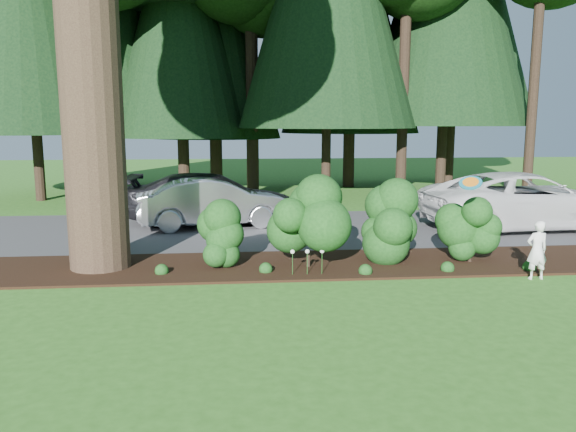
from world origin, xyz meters
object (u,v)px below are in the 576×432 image
object	(u,v)px
car_silver_wagon	(214,202)
child	(537,250)
frisbee	(471,183)
car_white_suv	(525,201)
car_dark_suv	(212,198)

from	to	relation	value
car_silver_wagon	child	size ratio (longest dim) A/B	3.76
child	frisbee	distance (m)	1.88
frisbee	car_white_suv	bearing A→B (deg)	51.87
car_silver_wagon	frisbee	size ratio (longest dim) A/B	9.12
child	frisbee	xyz separation A→B (m)	(-1.30, 0.32, 1.32)
car_white_suv	car_dark_suv	xyz separation A→B (m)	(-9.06, 1.87, -0.07)
car_silver_wagon	car_white_suv	distance (m)	9.05
car_silver_wagon	car_dark_suv	bearing A→B (deg)	-4.82
car_white_suv	child	world-z (taller)	car_white_suv
car_silver_wagon	frisbee	xyz separation A→B (m)	(5.28, -5.83, 1.15)
frisbee	car_dark_suv	bearing A→B (deg)	129.20
car_dark_suv	child	world-z (taller)	car_dark_suv
car_silver_wagon	child	world-z (taller)	car_silver_wagon
car_white_suv	frisbee	size ratio (longest dim) A/B	12.12
car_white_suv	child	distance (m)	5.58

